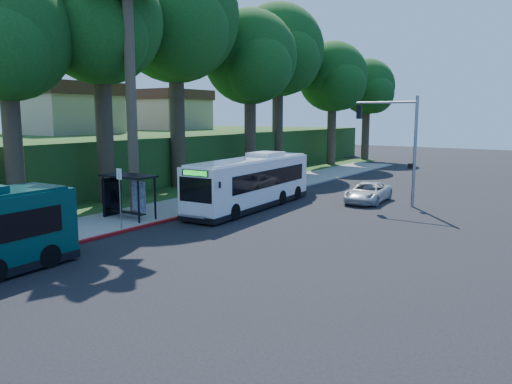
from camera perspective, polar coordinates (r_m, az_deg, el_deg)
The scene contains 17 objects.
ground at distance 26.47m, azimuth 0.95°, elevation -3.89°, with size 140.00×140.00×0.00m, color black.
sidewalk at distance 30.97m, azimuth -10.44°, elevation -2.05°, with size 4.50×70.00×0.12m, color gray.
red_curb at distance 26.63m, azimuth -12.93°, elevation -3.90°, with size 0.25×30.00×0.13m, color maroon.
grass_verge at distance 38.44m, azimuth -11.29°, elevation -0.01°, with size 8.00×70.00×0.06m, color #234719.
bus_shelter at distance 28.72m, azimuth -14.47°, elevation 0.50°, with size 3.20×1.51×2.55m.
stop_sign_pole at distance 25.90m, azimuth -15.31°, elevation 0.20°, with size 0.35×0.06×3.17m.
traffic_signal_pole at distance 33.30m, azimuth 16.08°, elevation 6.07°, with size 4.10×0.30×7.00m.
hillside_backdrop at distance 54.70m, azimuth -13.67°, elevation 5.04°, with size 24.00×60.00×8.80m.
tree_0 at distance 34.61m, azimuth -17.33°, elevation 17.38°, with size 8.40×8.00×15.70m.
tree_1 at distance 40.97m, azimuth -9.13°, elevation 18.43°, with size 10.50×10.00×18.26m.
tree_2 at distance 45.95m, azimuth -0.59°, elevation 14.65°, with size 8.82×8.40×15.12m.
tree_3 at distance 53.86m, azimuth 2.63°, elevation 15.40°, with size 10.08×9.60×17.28m.
tree_4 at distance 59.49m, azimuth 8.84°, elevation 12.50°, with size 8.40×8.00×14.14m.
tree_5 at distance 66.38m, azimuth 12.62°, elevation 11.35°, with size 7.35×7.00×12.86m.
tree_6 at distance 31.44m, azimuth -26.66°, elevation 15.01°, with size 7.56×7.20×13.74m.
white_bus at distance 31.31m, azimuth -0.50°, elevation 1.19°, with size 3.16×11.55×3.40m.
pickup at distance 34.27m, azimuth 12.67°, elevation -0.05°, with size 2.19×4.76×1.32m, color silver.
Camera 1 is at (14.11, -21.62, 5.84)m, focal length 35.00 mm.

